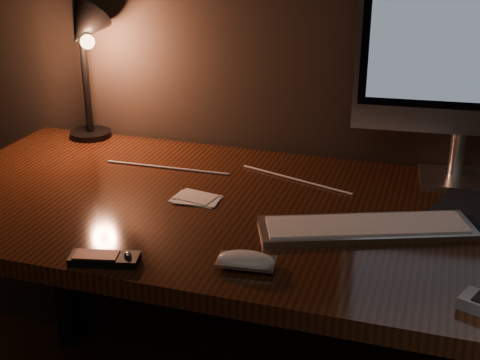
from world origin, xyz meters
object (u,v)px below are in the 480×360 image
(desk, at_px, (266,245))
(keyboard, at_px, (366,227))
(desk_lamp, at_px, (85,47))
(mouse, at_px, (246,262))
(media_remote, at_px, (104,259))
(monitor, at_px, (472,48))

(desk, distance_m, keyboard, 0.30)
(keyboard, xyz_separation_m, desk_lamp, (-0.83, 0.34, 0.26))
(keyboard, bearing_deg, desk, 134.59)
(mouse, height_order, media_remote, media_remote)
(media_remote, xyz_separation_m, desk_lamp, (-0.38, 0.63, 0.26))
(desk_lamp, bearing_deg, media_remote, -70.93)
(monitor, bearing_deg, mouse, -128.01)
(desk, relative_size, desk_lamp, 3.96)
(monitor, height_order, keyboard, monitor)
(keyboard, height_order, mouse, mouse)
(keyboard, height_order, media_remote, media_remote)
(desk, height_order, media_remote, media_remote)
(monitor, distance_m, media_remote, 0.95)
(mouse, bearing_deg, media_remote, -171.98)
(desk, xyz_separation_m, desk_lamp, (-0.59, 0.23, 0.40))
(monitor, xyz_separation_m, media_remote, (-0.63, -0.64, -0.32))
(monitor, bearing_deg, desk, -155.56)
(desk, xyz_separation_m, mouse, (0.05, -0.33, 0.14))
(keyboard, distance_m, media_remote, 0.54)
(monitor, bearing_deg, keyboard, -121.59)
(media_remote, relative_size, desk_lamp, 0.35)
(desk, bearing_deg, media_remote, -117.92)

